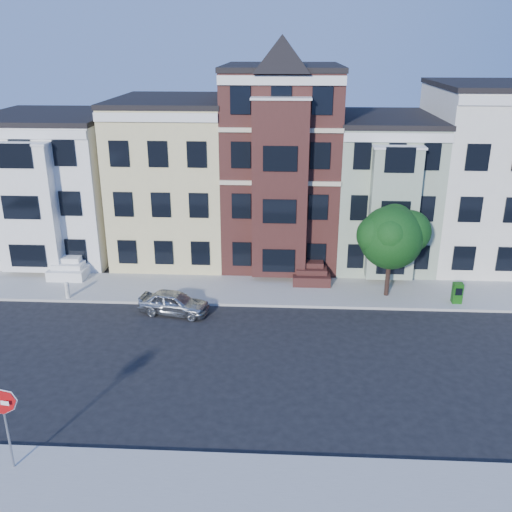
# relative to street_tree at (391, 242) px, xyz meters

# --- Properties ---
(ground) EXTENTS (120.00, 120.00, 0.00)m
(ground) POSITION_rel_street_tree_xyz_m (-6.14, -7.65, -3.35)
(ground) COLOR black
(far_sidewalk) EXTENTS (60.00, 4.00, 0.15)m
(far_sidewalk) POSITION_rel_street_tree_xyz_m (-6.14, 0.35, -3.28)
(far_sidewalk) COLOR #9E9B93
(far_sidewalk) RESTS_ON ground
(near_sidewalk) EXTENTS (60.00, 4.00, 0.15)m
(near_sidewalk) POSITION_rel_street_tree_xyz_m (-6.14, -15.65, -3.28)
(near_sidewalk) COLOR #9E9B93
(near_sidewalk) RESTS_ON ground
(house_white) EXTENTS (8.00, 9.00, 9.00)m
(house_white) POSITION_rel_street_tree_xyz_m (-21.14, 6.85, 1.15)
(house_white) COLOR white
(house_white) RESTS_ON ground
(house_yellow) EXTENTS (7.00, 9.00, 10.00)m
(house_yellow) POSITION_rel_street_tree_xyz_m (-13.14, 6.85, 1.65)
(house_yellow) COLOR #D4C688
(house_yellow) RESTS_ON ground
(house_brown) EXTENTS (7.00, 9.00, 12.00)m
(house_brown) POSITION_rel_street_tree_xyz_m (-6.14, 6.85, 2.65)
(house_brown) COLOR #3B1A17
(house_brown) RESTS_ON ground
(house_green) EXTENTS (6.00, 9.00, 9.00)m
(house_green) POSITION_rel_street_tree_xyz_m (0.36, 6.85, 1.15)
(house_green) COLOR #8F9F85
(house_green) RESTS_ON ground
(house_cream) EXTENTS (8.00, 9.00, 11.00)m
(house_cream) POSITION_rel_street_tree_xyz_m (7.36, 6.85, 2.15)
(house_cream) COLOR silver
(house_cream) RESTS_ON ground
(street_tree) EXTENTS (5.61, 5.61, 6.41)m
(street_tree) POSITION_rel_street_tree_xyz_m (0.00, 0.00, 0.00)
(street_tree) COLOR #194918
(street_tree) RESTS_ON far_sidewalk
(parked_car) EXTENTS (3.97, 2.20, 1.28)m
(parked_car) POSITION_rel_street_tree_xyz_m (-11.62, -2.67, -2.71)
(parked_car) COLOR #989CA0
(parked_car) RESTS_ON ground
(newspaper_box) EXTENTS (0.52, 0.46, 1.14)m
(newspaper_box) POSITION_rel_street_tree_xyz_m (3.69, -0.79, -2.63)
(newspaper_box) COLOR #175611
(newspaper_box) RESTS_ON far_sidewalk
(fire_hydrant) EXTENTS (0.35, 0.35, 0.76)m
(fire_hydrant) POSITION_rel_street_tree_xyz_m (-17.88, -1.35, -2.82)
(fire_hydrant) COLOR beige
(fire_hydrant) RESTS_ON far_sidewalk
(stop_sign) EXTENTS (0.96, 0.27, 3.47)m
(stop_sign) POSITION_rel_street_tree_xyz_m (-14.82, -14.72, -1.47)
(stop_sign) COLOR #B40D0F
(stop_sign) RESTS_ON near_sidewalk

